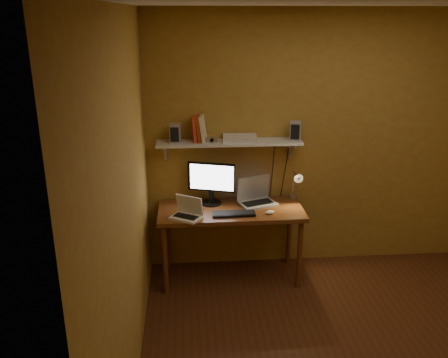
{
  "coord_description": "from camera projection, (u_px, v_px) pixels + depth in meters",
  "views": [
    {
      "loc": [
        -1.29,
        -2.92,
        2.54
      ],
      "look_at": [
        -0.96,
        1.18,
        1.09
      ],
      "focal_mm": 38.0,
      "sensor_mm": 36.0,
      "label": 1
    }
  ],
  "objects": [
    {
      "name": "desk",
      "position": [
        231.0,
        217.0,
        4.61
      ],
      "size": [
        1.4,
        0.6,
        0.75
      ],
      "color": "brown",
      "rests_on": "ground"
    },
    {
      "name": "keyboard",
      "position": [
        234.0,
        214.0,
        4.44
      ],
      "size": [
        0.4,
        0.14,
        0.02
      ],
      "primitive_type": "cube",
      "rotation": [
        0.0,
        0.0,
        0.01
      ],
      "color": "black",
      "rests_on": "desk"
    },
    {
      "name": "books",
      "position": [
        199.0,
        129.0,
        4.51
      ],
      "size": [
        0.15,
        0.18,
        0.25
      ],
      "color": "red",
      "rests_on": "wall_shelf"
    },
    {
      "name": "mouse",
      "position": [
        270.0,
        212.0,
        4.46
      ],
      "size": [
        0.1,
        0.08,
        0.03
      ],
      "primitive_type": "ellipsoid",
      "rotation": [
        0.0,
        0.0,
        0.34
      ],
      "color": "silver",
      "rests_on": "desk"
    },
    {
      "name": "room",
      "position": [
        377.0,
        204.0,
        3.26
      ],
      "size": [
        3.44,
        3.24,
        2.64
      ],
      "color": "#502714",
      "rests_on": "ground"
    },
    {
      "name": "speaker_right",
      "position": [
        295.0,
        131.0,
        4.56
      ],
      "size": [
        0.13,
        0.13,
        0.18
      ],
      "primitive_type": "cube",
      "rotation": [
        0.0,
        0.0,
        -0.29
      ],
      "color": "gray",
      "rests_on": "wall_shelf"
    },
    {
      "name": "netbook",
      "position": [
        188.0,
        212.0,
        4.37
      ],
      "size": [
        0.33,
        0.3,
        0.2
      ],
      "rotation": [
        0.0,
        0.0,
        -0.54
      ],
      "color": "silver",
      "rests_on": "desk"
    },
    {
      "name": "speaker_left",
      "position": [
        175.0,
        133.0,
        4.48
      ],
      "size": [
        0.11,
        0.11,
        0.18
      ],
      "primitive_type": "cube",
      "rotation": [
        0.0,
        0.0,
        -0.14
      ],
      "color": "gray",
      "rests_on": "wall_shelf"
    },
    {
      "name": "laptop",
      "position": [
        256.0,
        196.0,
        4.7
      ],
      "size": [
        0.41,
        0.35,
        0.26
      ],
      "rotation": [
        0.0,
        0.0,
        0.33
      ],
      "color": "gray",
      "rests_on": "desk"
    },
    {
      "name": "wall_shelf",
      "position": [
        229.0,
        143.0,
        4.56
      ],
      "size": [
        1.4,
        0.25,
        0.21
      ],
      "color": "silver",
      "rests_on": "room"
    },
    {
      "name": "monitor",
      "position": [
        211.0,
        181.0,
        4.62
      ],
      "size": [
        0.46,
        0.25,
        0.42
      ],
      "rotation": [
        0.0,
        0.0,
        -0.29
      ],
      "color": "black",
      "rests_on": "desk"
    },
    {
      "name": "router",
      "position": [
        240.0,
        138.0,
        4.55
      ],
      "size": [
        0.34,
        0.24,
        0.05
      ],
      "primitive_type": "cube",
      "rotation": [
        0.0,
        0.0,
        -0.08
      ],
      "color": "silver",
      "rests_on": "wall_shelf"
    },
    {
      "name": "desk_lamp",
      "position": [
        296.0,
        182.0,
        4.68
      ],
      "size": [
        0.09,
        0.23,
        0.38
      ],
      "color": "silver",
      "rests_on": "desk"
    },
    {
      "name": "shelf_camera",
      "position": [
        212.0,
        140.0,
        4.48
      ],
      "size": [
        0.11,
        0.06,
        0.06
      ],
      "color": "silver",
      "rests_on": "wall_shelf"
    }
  ]
}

